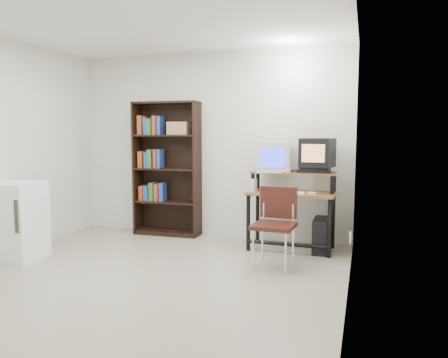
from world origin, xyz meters
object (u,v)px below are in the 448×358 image
(pc_tower, at_px, (322,235))
(school_chair, at_px, (276,218))
(mini_fridge, at_px, (16,221))
(computer_desk, at_px, (292,197))
(crt_tv, at_px, (317,153))
(crt_monitor, at_px, (273,157))
(bookshelf, at_px, (167,167))

(pc_tower, distance_m, school_chair, 0.94)
(pc_tower, distance_m, mini_fridge, 3.65)
(pc_tower, relative_size, mini_fridge, 0.49)
(computer_desk, height_order, mini_fridge, computer_desk)
(computer_desk, xyz_separation_m, crt_tv, (0.30, 0.09, 0.56))
(computer_desk, height_order, school_chair, computer_desk)
(crt_monitor, height_order, pc_tower, crt_monitor)
(crt_monitor, bearing_deg, bookshelf, 161.79)
(crt_tv, height_order, school_chair, crt_tv)
(crt_tv, xyz_separation_m, school_chair, (-0.35, -0.87, -0.69))
(crt_monitor, distance_m, pc_tower, 1.17)
(school_chair, distance_m, mini_fridge, 3.00)
(crt_monitor, distance_m, crt_tv, 0.58)
(computer_desk, bearing_deg, crt_monitor, 159.65)
(pc_tower, bearing_deg, crt_tv, 129.31)
(school_chair, relative_size, bookshelf, 0.46)
(school_chair, bearing_deg, bookshelf, 152.77)
(crt_monitor, bearing_deg, mini_fridge, -161.76)
(computer_desk, height_order, crt_monitor, crt_monitor)
(pc_tower, distance_m, bookshelf, 2.39)
(computer_desk, relative_size, school_chair, 1.24)
(pc_tower, xyz_separation_m, mini_fridge, (-3.36, -1.42, 0.24))
(school_chair, bearing_deg, computer_desk, 89.94)
(crt_monitor, relative_size, crt_tv, 1.12)
(crt_tv, bearing_deg, school_chair, -101.98)
(crt_monitor, xyz_separation_m, mini_fridge, (-2.70, -1.55, -0.71))
(computer_desk, relative_size, crt_tv, 2.48)
(computer_desk, xyz_separation_m, school_chair, (-0.05, -0.79, -0.13))
(pc_tower, relative_size, bookshelf, 0.23)
(mini_fridge, bearing_deg, crt_tv, 19.24)
(mini_fridge, bearing_deg, computer_desk, 20.11)
(bookshelf, height_order, mini_fridge, bookshelf)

